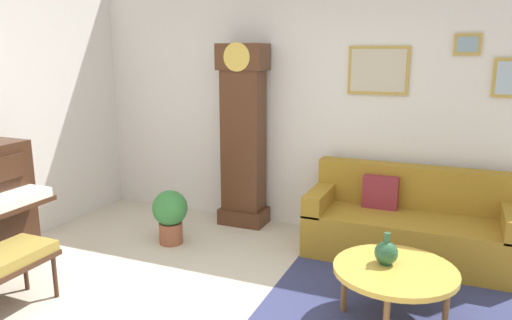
% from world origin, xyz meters
% --- Properties ---
extents(wall_back, '(5.30, 0.13, 2.80)m').
position_xyz_m(wall_back, '(0.02, 2.40, 1.40)').
color(wall_back, silver).
rests_on(wall_back, ground_plane).
extents(area_rug, '(2.10, 1.50, 0.01)m').
position_xyz_m(area_rug, '(1.27, 0.86, 0.00)').
color(area_rug, navy).
rests_on(area_rug, ground_plane).
extents(piano_bench, '(0.42, 0.70, 0.48)m').
position_xyz_m(piano_bench, '(-1.50, -0.31, 0.41)').
color(piano_bench, '#3D2316').
rests_on(piano_bench, ground_plane).
extents(grandfather_clock, '(0.52, 0.34, 2.03)m').
position_xyz_m(grandfather_clock, '(-0.65, 2.14, 0.96)').
color(grandfather_clock, '#4C2B19').
rests_on(grandfather_clock, ground_plane).
extents(couch, '(1.90, 0.80, 0.84)m').
position_xyz_m(couch, '(1.18, 1.94, 0.31)').
color(couch, olive).
rests_on(couch, ground_plane).
extents(coffee_table, '(0.88, 0.88, 0.42)m').
position_xyz_m(coffee_table, '(1.20, 0.67, 0.39)').
color(coffee_table, gold).
rests_on(coffee_table, ground_plane).
extents(green_jug, '(0.17, 0.17, 0.24)m').
position_xyz_m(green_jug, '(1.13, 0.71, 0.51)').
color(green_jug, '#234C33').
rests_on(green_jug, coffee_table).
extents(potted_plant, '(0.36, 0.36, 0.56)m').
position_xyz_m(potted_plant, '(-1.10, 1.31, 0.32)').
color(potted_plant, '#935138').
rests_on(potted_plant, ground_plane).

